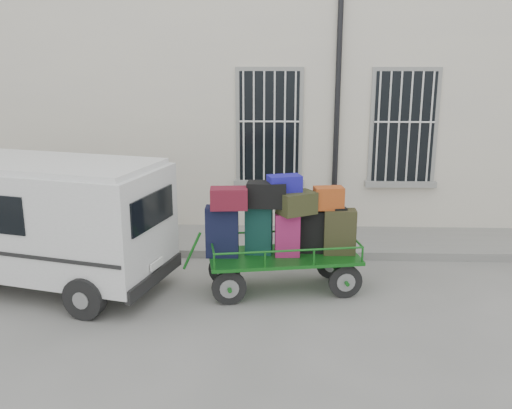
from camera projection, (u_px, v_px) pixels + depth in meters
The scene contains 5 objects.
ground at pixel (291, 288), 9.21m from camera, with size 80.00×80.00×0.00m, color #62635E.
building at pixel (287, 83), 13.76m from camera, with size 24.00×5.15×6.00m.
sidewalk at pixel (288, 241), 11.32m from camera, with size 24.00×1.70×0.15m, color slate.
luggage_cart at pixel (281, 231), 8.88m from camera, with size 2.81×1.45×1.88m.
van at pixel (38, 215), 9.03m from camera, with size 4.42×2.73×2.08m.
Camera 1 is at (-0.26, -8.58, 3.65)m, focal length 40.00 mm.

